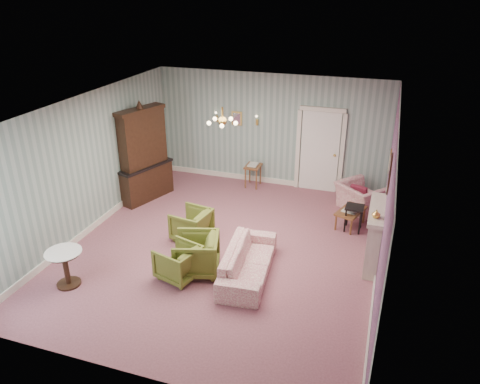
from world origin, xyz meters
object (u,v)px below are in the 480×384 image
(dresser, at_px, (143,152))
(fireplace, at_px, (374,236))
(sofa_chintz, at_px, (248,257))
(pedestal_table, at_px, (66,268))
(olive_chair_b, at_px, (196,253))
(olive_chair_c, at_px, (191,223))
(side_table_black, at_px, (353,218))
(coffee_table, at_px, (350,218))
(olive_chair_a, at_px, (178,261))
(wingback_chair, at_px, (361,193))

(dresser, height_order, fireplace, dresser)
(sofa_chintz, height_order, pedestal_table, sofa_chintz)
(olive_chair_b, height_order, pedestal_table, olive_chair_b)
(olive_chair_c, bearing_deg, olive_chair_b, 37.11)
(dresser, height_order, pedestal_table, dresser)
(olive_chair_b, xyz_separation_m, side_table_black, (2.60, 2.50, -0.12))
(fireplace, height_order, coffee_table, fireplace)
(olive_chair_b, bearing_deg, dresser, -153.26)
(olive_chair_b, relative_size, coffee_table, 1.02)
(olive_chair_c, bearing_deg, fireplace, 103.26)
(sofa_chintz, relative_size, side_table_black, 3.41)
(olive_chair_c, distance_m, sofa_chintz, 1.75)
(olive_chair_b, relative_size, pedestal_table, 1.18)
(sofa_chintz, height_order, fireplace, fireplace)
(olive_chair_a, xyz_separation_m, pedestal_table, (-1.78, -0.83, -0.01))
(wingback_chair, relative_size, side_table_black, 1.76)
(olive_chair_c, height_order, fireplace, fireplace)
(pedestal_table, bearing_deg, sofa_chintz, 23.80)
(olive_chair_b, bearing_deg, side_table_black, 117.09)
(wingback_chair, bearing_deg, side_table_black, 127.69)
(olive_chair_a, bearing_deg, pedestal_table, -48.82)
(coffee_table, height_order, side_table_black, side_table_black)
(side_table_black, bearing_deg, olive_chair_c, -155.92)
(olive_chair_c, bearing_deg, wingback_chair, 136.49)
(fireplace, bearing_deg, side_table_black, 112.00)
(olive_chair_b, bearing_deg, sofa_chintz, 85.32)
(dresser, bearing_deg, fireplace, 6.66)
(fireplace, bearing_deg, pedestal_table, -154.30)
(wingback_chair, height_order, coffee_table, wingback_chair)
(side_table_black, xyz_separation_m, pedestal_table, (-4.61, -3.60, 0.06))
(olive_chair_c, relative_size, wingback_chair, 0.72)
(wingback_chair, relative_size, fireplace, 0.72)
(olive_chair_a, distance_m, coffee_table, 4.02)
(olive_chair_a, bearing_deg, fireplace, 132.30)
(sofa_chintz, relative_size, fireplace, 1.39)
(olive_chair_c, bearing_deg, sofa_chintz, 68.87)
(olive_chair_a, distance_m, side_table_black, 3.96)
(olive_chair_a, bearing_deg, olive_chair_c, -149.73)
(wingback_chair, distance_m, pedestal_table, 6.58)
(sofa_chintz, bearing_deg, side_table_black, -41.25)
(olive_chair_a, xyz_separation_m, wingback_chair, (2.89, 3.82, 0.09))
(wingback_chair, relative_size, dresser, 0.42)
(fireplace, bearing_deg, dresser, 167.41)
(side_table_black, bearing_deg, fireplace, -68.00)
(coffee_table, bearing_deg, dresser, -179.08)
(olive_chair_b, bearing_deg, pedestal_table, -78.17)
(fireplace, bearing_deg, wingback_chair, 100.45)
(olive_chair_a, distance_m, pedestal_table, 1.96)
(olive_chair_a, distance_m, sofa_chintz, 1.26)
(coffee_table, bearing_deg, wingback_chair, 81.14)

